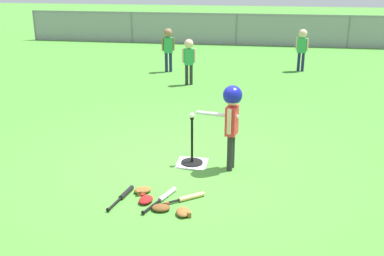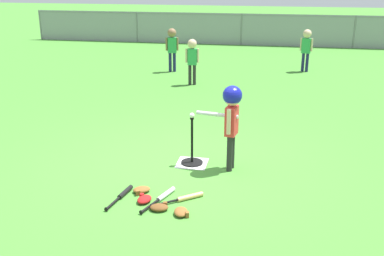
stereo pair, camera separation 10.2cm
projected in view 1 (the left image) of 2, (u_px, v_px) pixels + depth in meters
The scene contains 16 objects.
ground_plane at pixel (179, 165), 6.69m from camera, with size 60.00×60.00×0.00m, color #478C33.
home_plate at pixel (192, 163), 6.75m from camera, with size 0.44×0.44×0.01m, color white.
batting_tee at pixel (192, 156), 6.71m from camera, with size 0.32×0.32×0.70m.
baseball_on_tee at pixel (192, 115), 6.51m from camera, with size 0.07×0.07×0.07m, color white.
batter_child at pixel (232, 110), 6.28m from camera, with size 0.64×0.34×1.22m.
fielder_near_left at pixel (168, 44), 12.46m from camera, with size 0.34×0.23×1.18m.
fielder_near_right at pixel (302, 44), 12.53m from camera, with size 0.33×0.23×1.16m.
fielder_deep_right at pixel (189, 56), 11.07m from camera, with size 0.33×0.22×1.12m.
spare_bat_silver at pixel (164, 197), 5.70m from camera, with size 0.29×0.68×0.06m.
spare_bat_wood at pixel (186, 198), 5.67m from camera, with size 0.59×0.47×0.06m.
spare_bat_black at pixel (124, 195), 5.75m from camera, with size 0.17×0.63×0.06m.
glove_by_plate at pixel (161, 208), 5.43m from camera, with size 0.24×0.20×0.07m.
glove_near_bats at pixel (183, 212), 5.33m from camera, with size 0.21×0.25×0.07m.
glove_tossed_aside at pixel (146, 200), 5.62m from camera, with size 0.20×0.25×0.07m.
glove_outfield_drop at pixel (143, 190), 5.86m from camera, with size 0.27×0.25×0.07m.
outfield_fence at pixel (236, 28), 16.95m from camera, with size 16.06×0.06×1.15m.
Camera 1 is at (1.18, -6.03, 2.72)m, focal length 42.96 mm.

